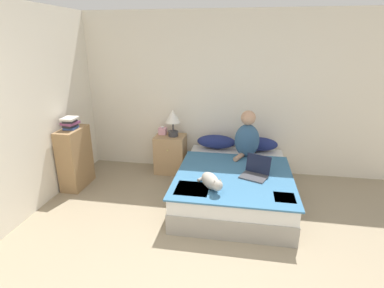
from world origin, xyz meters
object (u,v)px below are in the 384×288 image
cat_tabby (211,181)px  table_lamp (173,119)px  nightstand (171,154)px  book_stack_top (70,123)px  bed (234,185)px  person_sitting (247,137)px  bookshelf (75,158)px  tissue_box (163,131)px  pillow_far (258,144)px  laptop_open (255,172)px  pillow_near (216,142)px

cat_tabby → table_lamp: table_lamp is taller
nightstand → book_stack_top: size_ratio=2.59×
bed → person_sitting: person_sitting is taller
cat_tabby → bookshelf: bearing=-136.7°
tissue_box → bookshelf: size_ratio=0.16×
table_lamp → tissue_box: (-0.20, 0.07, -0.23)m
nightstand → bookshelf: (-1.27, -0.74, 0.14)m
book_stack_top → pillow_far: bearing=16.4°
person_sitting → bookshelf: size_ratio=0.78×
laptop_open → table_lamp: 1.64m
pillow_far → tissue_box: bearing=178.9°
nightstand → pillow_far: bearing=1.7°
nightstand → book_stack_top: book_stack_top is taller
pillow_far → nightstand: (-1.41, -0.04, -0.24)m
pillow_far → nightstand: size_ratio=0.98×
person_sitting → bookshelf: 2.57m
nightstand → bed: bearing=-35.2°
cat_tabby → book_stack_top: (-2.10, 0.61, 0.45)m
bed → cat_tabby: (-0.26, -0.59, 0.32)m
nightstand → book_stack_top: bearing=-149.6°
cat_tabby → nightstand: bearing=-179.1°
cat_tabby → tissue_box: (-0.97, 1.43, 0.15)m
bed → nightstand: nightstand is taller
person_sitting → cat_tabby: size_ratio=1.37×
laptop_open → table_lamp: table_lamp is taller
bookshelf → book_stack_top: bearing=-100.1°
bookshelf → book_stack_top: book_stack_top is taller
person_sitting → tissue_box: (-1.37, 0.32, -0.07)m
cat_tabby → laptop_open: laptop_open is taller
person_sitting → nightstand: size_ratio=1.12×
table_lamp → tissue_box: bearing=159.3°
tissue_box → cat_tabby: bearing=-55.9°
tissue_box → bookshelf: bookshelf is taller
person_sitting → laptop_open: (0.12, -0.68, -0.25)m
pillow_near → cat_tabby: size_ratio=1.20×
table_lamp → bookshelf: bearing=-150.8°
pillow_near → nightstand: pillow_near is taller
pillow_far → nightstand: 1.43m
tissue_box → bookshelf: bearing=-144.2°
pillow_near → table_lamp: bearing=-176.5°
person_sitting → pillow_near: bearing=148.6°
pillow_near → pillow_far: bearing=0.0°
book_stack_top → bed: bearing=-0.4°
cat_tabby → person_sitting: bearing=129.3°
laptop_open → pillow_far: bearing=108.8°
pillow_far → cat_tabby: 1.51m
table_lamp → pillow_far: bearing=1.8°
bed → bookshelf: 2.37m
bed → tissue_box: tissue_box is taller
bed → table_lamp: 1.45m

